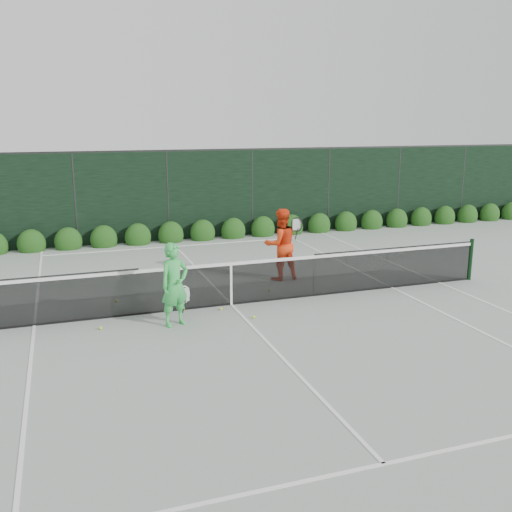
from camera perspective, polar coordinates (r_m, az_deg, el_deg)
name	(u,v)px	position (r m, az deg, el deg)	size (l,w,h in m)	color
ground	(231,305)	(12.76, -2.48, -4.90)	(80.00, 80.00, 0.00)	gray
tennis_net	(230,282)	(12.59, -2.61, -2.62)	(12.90, 0.10, 1.07)	black
player_woman	(175,285)	(11.39, -8.14, -2.86)	(0.72, 0.60, 1.68)	green
player_man	(281,244)	(14.57, 2.49, 1.18)	(0.97, 0.75, 1.84)	#F53D14
court_lines	(231,305)	(12.75, -2.48, -4.88)	(11.03, 23.83, 0.01)	white
windscreen_fence	(275,268)	(9.86, 1.93, -1.23)	(32.00, 21.07, 3.06)	black
hedge_row	(171,235)	(19.45, -8.51, 2.08)	(31.66, 0.65, 0.94)	#113A0F
tennis_balls	(192,308)	(12.50, -6.38, -5.20)	(4.08, 2.09, 0.07)	#CAE332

